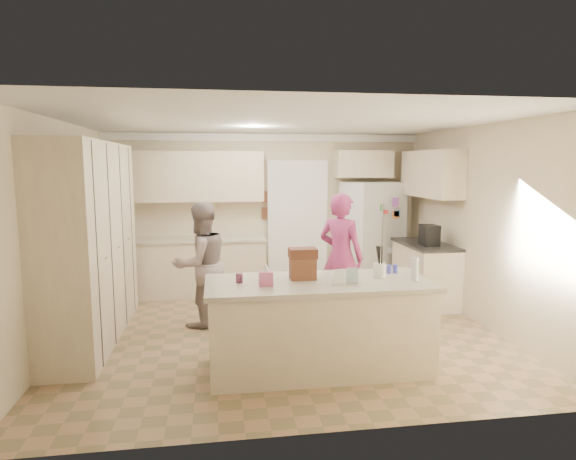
{
  "coord_description": "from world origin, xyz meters",
  "views": [
    {
      "loc": [
        -0.81,
        -5.74,
        2.09
      ],
      "look_at": [
        0.1,
        0.35,
        1.25
      ],
      "focal_mm": 30.0,
      "sensor_mm": 36.0,
      "label": 1
    }
  ],
  "objects": [
    {
      "name": "back_base_cab",
      "position": [
        -1.15,
        2.0,
        0.44
      ],
      "size": [
        2.2,
        0.6,
        0.88
      ],
      "primitive_type": "cube",
      "color": "beige",
      "rests_on": "floor"
    },
    {
      "name": "doorway_casing",
      "position": [
        0.55,
        2.24,
        1.05
      ],
      "size": [
        1.02,
        0.03,
        2.22
      ],
      "primitive_type": "cube",
      "color": "white",
      "rests_on": "floor"
    },
    {
      "name": "over_fridge_cab",
      "position": [
        1.65,
        2.12,
        2.1
      ],
      "size": [
        0.95,
        0.35,
        0.45
      ],
      "primitive_type": "cube",
      "color": "beige",
      "rests_on": "wall_back"
    },
    {
      "name": "right_upper_cab",
      "position": [
        2.43,
        1.2,
        1.95
      ],
      "size": [
        0.35,
        1.5,
        0.7
      ],
      "primitive_type": "cube",
      "color": "beige",
      "rests_on": "wall_right"
    },
    {
      "name": "teen_boy",
      "position": [
        -1.02,
        0.45,
        0.81
      ],
      "size": [
        0.99,
        0.94,
        1.62
      ],
      "primitive_type": "imported",
      "rotation": [
        0.0,
        0.0,
        3.71
      ],
      "color": "gray",
      "rests_on": "floor"
    },
    {
      "name": "island_base",
      "position": [
        0.2,
        -1.1,
        0.44
      ],
      "size": [
        2.2,
        0.9,
        0.88
      ],
      "primitive_type": "cube",
      "color": "beige",
      "rests_on": "floor"
    },
    {
      "name": "fridge_magnets",
      "position": [
        1.79,
        1.68,
        0.9
      ],
      "size": [
        0.76,
        0.02,
        1.44
      ],
      "primitive_type": null,
      "color": "tan",
      "rests_on": "refrigerator"
    },
    {
      "name": "doorway_opening",
      "position": [
        0.55,
        2.28,
        1.05
      ],
      "size": [
        0.9,
        0.06,
        2.1
      ],
      "primitive_type": "cube",
      "color": "black",
      "rests_on": "floor"
    },
    {
      "name": "refrigerator",
      "position": [
        1.79,
        2.04,
        0.9
      ],
      "size": [
        1.08,
        0.96,
        1.8
      ],
      "primitive_type": "cube",
      "rotation": [
        0.0,
        0.0,
        0.33
      ],
      "color": "white",
      "rests_on": "floor"
    },
    {
      "name": "dollhouse_body",
      "position": [
        0.05,
        -1.0,
        1.04
      ],
      "size": [
        0.26,
        0.18,
        0.22
      ],
      "primitive_type": "cube",
      "color": "brown",
      "rests_on": "island_top"
    },
    {
      "name": "tissue_plume",
      "position": [
        -0.35,
        -1.2,
        1.1
      ],
      "size": [
        0.08,
        0.08,
        0.08
      ],
      "primitive_type": "cone",
      "color": "white",
      "rests_on": "tissue_box"
    },
    {
      "name": "wall_back",
      "position": [
        0.0,
        2.31,
        1.3
      ],
      "size": [
        5.2,
        0.02,
        2.6
      ],
      "primitive_type": "cube",
      "color": "beige",
      "rests_on": "ground"
    },
    {
      "name": "water_bottle",
      "position": [
        1.15,
        -1.25,
        1.04
      ],
      "size": [
        0.07,
        0.07,
        0.24
      ],
      "primitive_type": "cylinder",
      "color": "silver",
      "rests_on": "island_top"
    },
    {
      "name": "wall_right",
      "position": [
        2.61,
        0.0,
        1.3
      ],
      "size": [
        0.02,
        4.6,
        2.6
      ],
      "primitive_type": "cube",
      "color": "beige",
      "rests_on": "ground"
    },
    {
      "name": "tissue_box",
      "position": [
        -0.35,
        -1.2,
        1.0
      ],
      "size": [
        0.13,
        0.13,
        0.14
      ],
      "primitive_type": "cube",
      "color": "#CC6197",
      "rests_on": "island_top"
    },
    {
      "name": "fridge_handle_r",
      "position": [
        1.84,
        1.67,
        1.05
      ],
      "size": [
        0.02,
        0.02,
        0.85
      ],
      "primitive_type": "cylinder",
      "color": "silver",
      "rests_on": "refrigerator"
    },
    {
      "name": "wall_frame_lower",
      "position": [
        0.02,
        2.27,
        1.28
      ],
      "size": [
        0.15,
        0.02,
        0.2
      ],
      "primitive_type": "cube",
      "color": "brown",
      "rests_on": "wall_back"
    },
    {
      "name": "fridge_seam",
      "position": [
        1.79,
        1.68,
        0.9
      ],
      "size": [
        0.02,
        0.02,
        1.78
      ],
      "primitive_type": "cube",
      "color": "gray",
      "rests_on": "refrigerator"
    },
    {
      "name": "right_countertop",
      "position": [
        2.29,
        1.0,
        0.9
      ],
      "size": [
        0.63,
        1.24,
        0.04
      ],
      "primitive_type": "cube",
      "color": "#2D2B28",
      "rests_on": "right_base_cab"
    },
    {
      "name": "greeting_card_b",
      "position": [
        0.5,
        -1.25,
        1.01
      ],
      "size": [
        0.12,
        0.05,
        0.16
      ],
      "primitive_type": "cube",
      "rotation": [
        0.15,
        0.0,
        -0.1
      ],
      "color": "silver",
      "rests_on": "island_top"
    },
    {
      "name": "wall_frame_upper",
      "position": [
        0.02,
        2.27,
        1.55
      ],
      "size": [
        0.15,
        0.02,
        0.2
      ],
      "primitive_type": "cube",
      "color": "brown",
      "rests_on": "wall_back"
    },
    {
      "name": "coffee_maker",
      "position": [
        2.25,
        0.8,
        1.07
      ],
      "size": [
        0.22,
        0.28,
        0.3
      ],
      "primitive_type": "cube",
      "color": "black",
      "rests_on": "right_countertop"
    },
    {
      "name": "island_top",
      "position": [
        0.2,
        -1.1,
        0.9
      ],
      "size": [
        2.28,
        0.96,
        0.05
      ],
      "primitive_type": "cube",
      "color": "#BEB79F",
      "rests_on": "island_base"
    },
    {
      "name": "right_base_cab",
      "position": [
        2.3,
        1.0,
        0.44
      ],
      "size": [
        0.6,
        1.2,
        0.88
      ],
      "primitive_type": "cube",
      "color": "beige",
      "rests_on": "floor"
    },
    {
      "name": "fridge_dispenser",
      "position": [
        1.57,
        1.67,
        1.15
      ],
      "size": [
        0.22,
        0.03,
        0.35
      ],
      "primitive_type": "cube",
      "color": "black",
      "rests_on": "refrigerator"
    },
    {
      "name": "wall_front",
      "position": [
        0.0,
        -2.31,
        1.3
      ],
      "size": [
        5.2,
        0.02,
        2.6
      ],
      "primitive_type": "cube",
      "color": "beige",
      "rests_on": "ground"
    },
    {
      "name": "ceiling",
      "position": [
        0.0,
        0.0,
        2.61
      ],
      "size": [
        5.2,
        4.6,
        0.02
      ],
      "primitive_type": "cube",
      "color": "white",
      "rests_on": "wall_back"
    },
    {
      "name": "teen_girl",
      "position": [
        0.83,
        0.42,
        0.86
      ],
      "size": [
        0.75,
        0.72,
        1.72
      ],
      "primitive_type": "imported",
      "rotation": [
        0.0,
        0.0,
        2.44
      ],
      "color": "#A8318B",
      "rests_on": "floor"
    },
    {
      "name": "jam_jar",
      "position": [
        -0.6,
        -1.05,
        0.97
      ],
      "size": [
        0.07,
        0.07,
        0.09
      ],
      "primitive_type": "cylinder",
      "color": "#59263F",
      "rests_on": "island_top"
    },
    {
      "name": "utensil_crock",
      "position": [
        0.85,
        -1.05,
        1.0
      ],
      "size": [
        0.13,
        0.13,
        0.15
      ],
      "primitive_type": "cylinder",
      "color": "white",
      "rests_on": "island_top"
    },
    {
      "name": "wall_left",
      "position": [
        -2.61,
        0.0,
        1.3
      ],
      "size": [
        0.02,
        4.6,
        2.6
      ],
      "primitive_type": "cube",
      "color": "beige",
      "rests_on": "ground"
    },
    {
      "name": "floor",
      "position": [
        0.0,
        0.0,
        -0.01
      ],
      "size": [
        5.2,
        4.6,
        0.02
      ],
      "primitive_type": "cube",
      "color": "#9B7756",
      "rests_on": "ground"
    },
    {
      "name": "back_upper_cab",
      "position": [
        -1.15,
        2.12,
        1.9
      ],
      "size": [
        2.2,
        0.35,
        0.8
      ],
      "primitive_type": "cube",
      "color": "beige",
      "rests_on": "wall_back"
    },
    {
      "name": "shaker_salt",
      "position": [
        1.02,
        -0.88,
        0.97
      ],
      "size": [
        0.05,
        0.05,
        0.09
      ],
      "primitive_type": "cylinder",
      "color": "#3B3DAD",
      "rests_on": "island_top"
    },
    {
      "name": "fridge_handle_l",
      "position": [
        1.74,
        1.67,
        1.05
      ],
      "size": [
        0.02,
        0.02,
        0.85
      ],
      "primitive_type": "cylinder",
      "color": "silver",
      "rests_on": "refrigerator"
    },
    {
      "name": "back_countertop",
      "position": [
        -1.15,
        1.99,
        0.9
      ],
      "size": [
        2.24,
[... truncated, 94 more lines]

